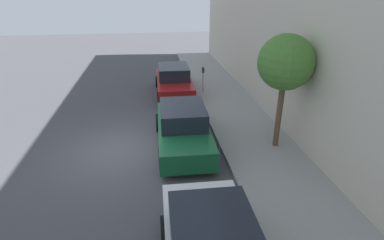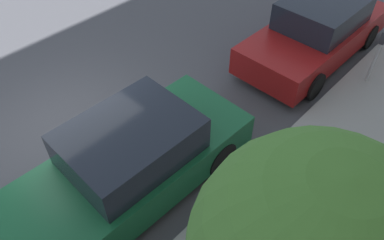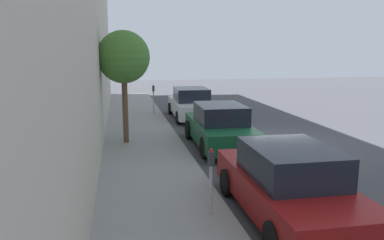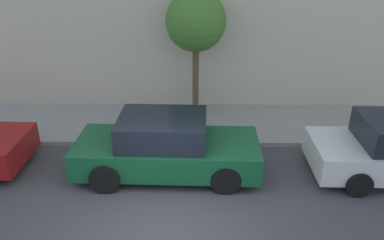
{
  "view_description": "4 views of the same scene",
  "coord_description": "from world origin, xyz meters",
  "px_view_note": "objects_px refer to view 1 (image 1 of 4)",
  "views": [
    {
      "loc": [
        1.14,
        -9.69,
        5.44
      ],
      "look_at": [
        2.54,
        0.11,
        1.0
      ],
      "focal_mm": 28.0,
      "sensor_mm": 36.0,
      "label": 1
    },
    {
      "loc": [
        5.69,
        -2.09,
        5.73
      ],
      "look_at": [
        2.45,
        1.36,
        1.0
      ],
      "focal_mm": 35.0,
      "sensor_mm": 36.0,
      "label": 2
    },
    {
      "loc": [
        5.69,
        12.71,
        3.43
      ],
      "look_at": [
        3.21,
        0.04,
        1.0
      ],
      "focal_mm": 35.0,
      "sensor_mm": 36.0,
      "label": 3
    },
    {
      "loc": [
        -5.86,
        -0.63,
        5.27
      ],
      "look_at": [
        3.2,
        -0.54,
        1.0
      ],
      "focal_mm": 35.0,
      "sensor_mm": 36.0,
      "label": 4
    }
  ],
  "objects_px": {
    "parked_sedan_second": "(183,128)",
    "parked_sedan_third": "(174,81)",
    "street_tree": "(286,63)",
    "parking_meter_far": "(203,76)"
  },
  "relations": [
    {
      "from": "parked_sedan_second",
      "to": "street_tree",
      "type": "height_order",
      "value": "street_tree"
    },
    {
      "from": "parked_sedan_second",
      "to": "parked_sedan_third",
      "type": "relative_size",
      "value": 1.01
    },
    {
      "from": "parked_sedan_third",
      "to": "street_tree",
      "type": "relative_size",
      "value": 1.14
    },
    {
      "from": "parked_sedan_second",
      "to": "parking_meter_far",
      "type": "relative_size",
      "value": 3.36
    },
    {
      "from": "parked_sedan_second",
      "to": "parking_meter_far",
      "type": "bearing_deg",
      "value": 73.0
    },
    {
      "from": "parked_sedan_second",
      "to": "parked_sedan_third",
      "type": "bearing_deg",
      "value": 88.36
    },
    {
      "from": "street_tree",
      "to": "parked_sedan_second",
      "type": "bearing_deg",
      "value": 167.68
    },
    {
      "from": "parked_sedan_third",
      "to": "street_tree",
      "type": "bearing_deg",
      "value": -64.7
    },
    {
      "from": "parked_sedan_second",
      "to": "parking_meter_far",
      "type": "height_order",
      "value": "parked_sedan_second"
    },
    {
      "from": "parked_sedan_second",
      "to": "parked_sedan_third",
      "type": "height_order",
      "value": "same"
    }
  ]
}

